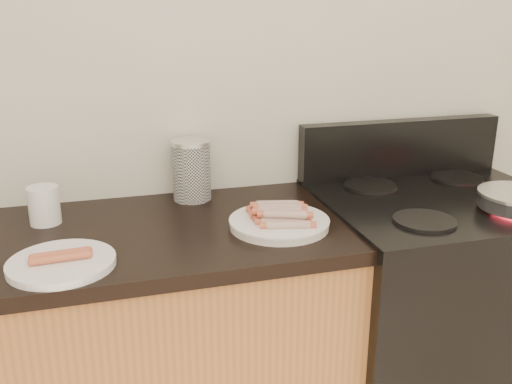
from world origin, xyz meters
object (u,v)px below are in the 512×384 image
object	(u,v)px
stove	(429,322)
canister	(192,170)
main_plate	(279,224)
side_plate	(62,263)
mug	(44,205)

from	to	relation	value
stove	canister	size ratio (longest dim) A/B	4.68
stove	main_plate	distance (m)	0.73
side_plate	mug	bearing A→B (deg)	99.95
stove	canister	xyz separation A→B (m)	(-0.77, 0.24, 0.54)
main_plate	canister	distance (m)	0.38
main_plate	canister	bearing A→B (deg)	122.20
main_plate	canister	world-z (taller)	canister
side_plate	canister	bearing A→B (deg)	46.39
stove	side_plate	world-z (taller)	side_plate
main_plate	side_plate	xyz separation A→B (m)	(-0.59, -0.10, -0.00)
side_plate	stove	bearing A→B (deg)	8.11
main_plate	canister	xyz separation A→B (m)	(-0.20, 0.31, 0.09)
side_plate	canister	size ratio (longest dim) A/B	1.32
canister	side_plate	bearing A→B (deg)	-133.61
main_plate	canister	size ratio (longest dim) A/B	1.45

